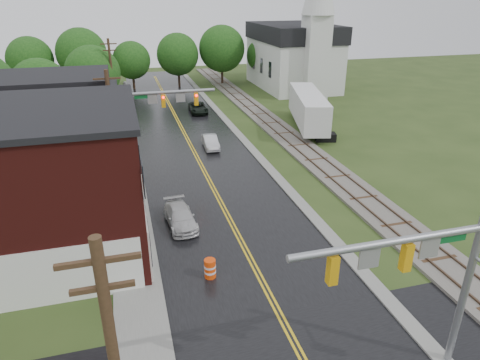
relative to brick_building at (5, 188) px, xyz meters
name	(u,v)px	position (x,y,z in m)	size (l,w,h in m)	color
main_road	(193,149)	(12.48, 15.00, -4.15)	(10.00, 90.00, 0.02)	black
curb_right	(234,130)	(17.88, 20.00, -4.15)	(0.80, 70.00, 0.12)	gray
sidewalk_left	(128,176)	(6.28, 10.00, -4.15)	(2.40, 50.00, 0.12)	gray
brick_building	(5,188)	(0.00, 0.00, 0.00)	(14.30, 10.30, 8.30)	#4E1410
yellow_house	(59,140)	(1.48, 11.00, -0.95)	(8.00, 7.00, 6.40)	tan
darkred_building	(82,121)	(2.48, 20.00, -1.95)	(7.00, 6.00, 4.40)	#3F0F0C
church	(296,50)	(32.48, 38.74, 1.68)	(10.40, 18.40, 20.00)	silver
railroad	(274,126)	(22.48, 20.00, -4.05)	(3.20, 80.00, 0.30)	#59544C
traffic_signal_near	(423,267)	(15.96, -13.00, 0.82)	(7.34, 0.30, 7.20)	gray
traffic_signal_far	(155,108)	(9.01, 12.00, 0.82)	(7.34, 0.43, 7.20)	gray
utility_pole_b	(113,131)	(5.68, 7.00, 0.57)	(1.80, 0.28, 9.00)	#382616
utility_pole_c	(112,77)	(5.68, 29.00, 0.57)	(1.80, 0.28, 9.00)	#382616
tree_left_c	(42,89)	(-1.36, 24.90, 0.36)	(6.00, 6.00, 7.65)	black
tree_left_e	(94,74)	(3.64, 30.90, 0.66)	(6.40, 6.40, 8.16)	black
suv_dark	(198,108)	(15.43, 28.21, -3.54)	(2.04, 4.42, 1.23)	black
sedan_silver	(210,142)	(14.18, 14.91, -3.55)	(1.28, 3.66, 1.21)	silver
pickup_white	(180,217)	(9.28, 0.87, -3.56)	(1.66, 4.09, 1.19)	silver
semi_trailer	(308,108)	(25.77, 18.46, -1.87)	(5.67, 12.45, 3.85)	black
construction_barrel	(210,269)	(9.98, -5.00, -3.62)	(0.60, 0.60, 1.07)	#F0430A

